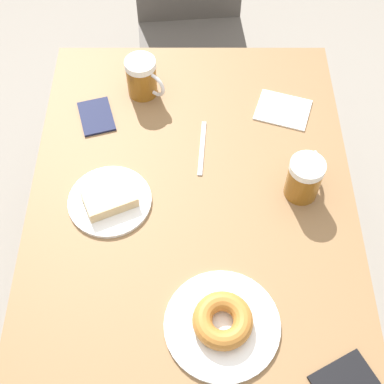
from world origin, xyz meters
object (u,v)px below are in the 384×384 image
at_px(plate_with_donut, 223,322).
at_px(beer_mug_left, 142,78).
at_px(chair, 190,16).
at_px(fork, 202,148).
at_px(passport_far_edge, 96,117).
at_px(passport_near_edge, 345,381).
at_px(beer_mug_center, 304,177).
at_px(napkin_folded, 283,110).
at_px(plate_with_cake, 109,199).

height_order(plate_with_donut, beer_mug_left, beer_mug_left).
relative_size(plate_with_donut, beer_mug_left, 2.16).
relative_size(chair, fork, 4.90).
bearing_deg(passport_far_edge, passport_near_edge, -51.18).
distance_m(beer_mug_left, beer_mug_center, 0.54).
bearing_deg(beer_mug_left, plate_with_donut, -73.60).
distance_m(plate_with_donut, beer_mug_left, 0.73).
distance_m(plate_with_donut, passport_near_edge, 0.27).
bearing_deg(napkin_folded, plate_with_cake, -146.41).
height_order(plate_with_donut, passport_near_edge, plate_with_donut).
bearing_deg(plate_with_cake, beer_mug_center, 3.94).
bearing_deg(plate_with_donut, plate_with_cake, 130.28).
height_order(fork, passport_far_edge, passport_far_edge).
bearing_deg(napkin_folded, beer_mug_left, 169.95).
height_order(plate_with_cake, passport_far_edge, plate_with_cake).
relative_size(plate_with_cake, passport_near_edge, 1.37).
height_order(plate_with_cake, napkin_folded, plate_with_cake).
relative_size(napkin_folded, passport_near_edge, 1.15).
height_order(passport_near_edge, passport_far_edge, same).
relative_size(beer_mug_center, passport_near_edge, 0.80).
distance_m(plate_with_cake, napkin_folded, 0.55).
bearing_deg(beer_mug_center, passport_far_edge, 155.39).
bearing_deg(plate_with_cake, beer_mug_left, 80.13).
relative_size(beer_mug_center, fork, 0.67).
relative_size(beer_mug_center, napkin_folded, 0.69).
bearing_deg(fork, beer_mug_center, -29.03).
bearing_deg(passport_far_edge, napkin_folded, 2.73).
bearing_deg(plate_with_donut, fork, 94.47).
relative_size(chair, plate_with_donut, 3.52).
bearing_deg(beer_mug_left, plate_with_cake, -99.87).
distance_m(napkin_folded, passport_near_edge, 0.75).
bearing_deg(passport_far_edge, chair, 67.71).
height_order(chair, plate_with_cake, chair).
distance_m(plate_with_donut, beer_mug_center, 0.41).
relative_size(plate_with_cake, beer_mug_left, 1.78).
height_order(chair, beer_mug_left, chair).
xyz_separation_m(plate_with_donut, fork, (-0.04, 0.49, -0.02)).
bearing_deg(passport_near_edge, plate_with_cake, 139.71).
relative_size(fork, passport_far_edge, 1.25).
bearing_deg(passport_far_edge, beer_mug_left, 36.68).
relative_size(plate_with_donut, fork, 1.39).
relative_size(beer_mug_left, passport_far_edge, 0.80).
distance_m(chair, plate_with_donut, 1.26).
height_order(chair, passport_far_edge, chair).
height_order(chair, plate_with_donut, chair).
distance_m(beer_mug_left, passport_far_edge, 0.17).
relative_size(beer_mug_left, fork, 0.64).
relative_size(fork, passport_near_edge, 1.20).
distance_m(fork, passport_near_edge, 0.67).
relative_size(napkin_folded, fork, 0.96).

